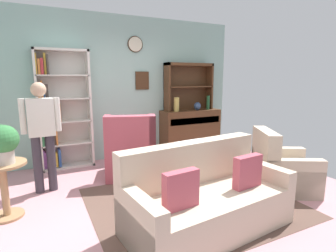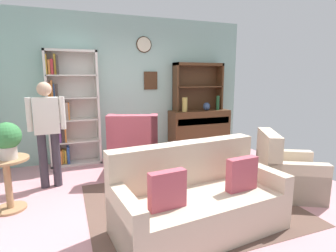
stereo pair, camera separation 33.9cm
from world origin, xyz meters
TOP-DOWN VIEW (x-y plane):
  - ground_plane at (0.00, 0.00)m, footprint 5.40×4.60m
  - wall_back at (0.00, 2.13)m, footprint 5.00×0.09m
  - area_rug at (0.20, -0.30)m, footprint 2.55×2.18m
  - bookshelf at (-1.17, 1.94)m, footprint 0.90×0.30m
  - sideboard at (1.47, 1.86)m, footprint 1.30×0.45m
  - sideboard_hutch at (1.47, 1.97)m, footprint 1.10×0.26m
  - vase_tall at (1.08, 1.78)m, footprint 0.11×0.11m
  - vase_round at (1.60, 1.79)m, footprint 0.15×0.15m
  - bottle_wine at (1.86, 1.77)m, footprint 0.07×0.07m
  - couch_floral at (0.03, -0.85)m, footprint 1.88×1.04m
  - armchair_floral at (1.59, -0.51)m, footprint 1.04×1.03m
  - wingback_chair at (-0.21, 0.94)m, footprint 1.00×1.01m
  - plant_stand at (-1.94, 0.35)m, footprint 0.52×0.52m
  - potted_plant_large at (-1.90, 0.31)m, footprint 0.32×0.32m
  - person_reading at (-1.49, 0.95)m, footprint 0.52×0.22m
  - coffee_table at (0.13, -0.01)m, footprint 0.80×0.50m
  - book_stack at (0.18, -0.00)m, footprint 0.21×0.15m

SIDE VIEW (x-z plane):
  - ground_plane at x=0.00m, z-range -0.02..0.00m
  - area_rug at x=0.20m, z-range 0.00..0.01m
  - armchair_floral at x=1.59m, z-range -0.15..0.73m
  - couch_floral at x=0.03m, z-range -0.14..0.76m
  - coffee_table at x=0.13m, z-range 0.14..0.56m
  - wingback_chair at x=-0.21m, z-range -0.14..0.91m
  - plant_stand at x=-1.94m, z-range 0.08..0.74m
  - book_stack at x=0.18m, z-range 0.42..0.51m
  - sideboard at x=1.47m, z-range 0.05..0.97m
  - person_reading at x=-1.49m, z-range 0.13..1.69m
  - potted_plant_large at x=-1.90m, z-range 0.70..1.14m
  - vase_round at x=1.60m, z-range 0.92..1.09m
  - bookshelf at x=-1.17m, z-range -0.04..2.06m
  - vase_tall at x=1.08m, z-range 0.92..1.21m
  - bottle_wine at x=1.86m, z-range 0.92..1.23m
  - wall_back at x=0.00m, z-range 0.01..2.81m
  - sideboard_hutch at x=1.47m, z-range 1.06..2.06m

